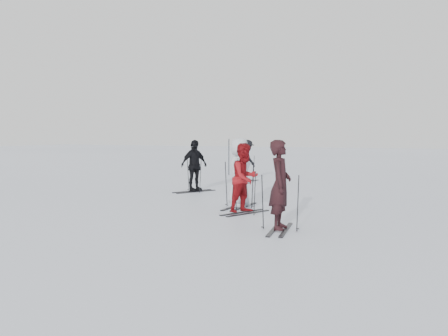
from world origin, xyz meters
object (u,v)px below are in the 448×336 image
at_px(skier_uphill_left, 194,166).
at_px(skier_uphill_far, 247,161).
at_px(skier_near_dark, 280,186).
at_px(skier_red, 245,179).
at_px(skier_grey, 239,173).
at_px(piste_marker, 229,157).

xyz_separation_m(skier_uphill_left, skier_uphill_far, (0.32, 4.29, -0.02)).
relative_size(skier_near_dark, skier_red, 1.07).
distance_m(skier_grey, skier_uphill_left, 4.00).
bearing_deg(piste_marker, skier_uphill_far, -53.21).
bearing_deg(piste_marker, skier_uphill_left, -76.30).
xyz_separation_m(skier_grey, skier_uphill_left, (-2.88, 2.77, -0.05)).
xyz_separation_m(skier_uphill_far, piste_marker, (-2.02, 2.70, 0.02)).
distance_m(skier_grey, skier_uphill_far, 7.52).
height_order(skier_uphill_left, piste_marker, skier_uphill_left).
xyz_separation_m(skier_near_dark, piste_marker, (-6.68, 12.52, -0.05)).
relative_size(skier_red, skier_uphill_left, 0.99).
relative_size(skier_grey, piste_marker, 1.07).
distance_m(skier_red, skier_uphill_left, 5.07).
relative_size(skier_red, skier_grey, 0.93).
xyz_separation_m(skier_grey, piste_marker, (-4.59, 9.77, -0.06)).
distance_m(skier_uphill_left, skier_uphill_far, 4.30).
height_order(skier_red, skier_grey, skier_grey).
xyz_separation_m(skier_near_dark, skier_uphill_left, (-4.97, 5.53, -0.05)).
height_order(skier_grey, skier_uphill_far, skier_grey).
height_order(skier_near_dark, piste_marker, skier_near_dark).
bearing_deg(skier_uphill_left, skier_near_dark, -110.69).
bearing_deg(skier_grey, piste_marker, 25.71).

